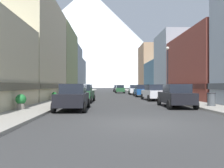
{
  "coord_description": "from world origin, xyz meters",
  "views": [
    {
      "loc": [
        -1.6,
        -9.64,
        1.67
      ],
      "look_at": [
        -0.37,
        30.65,
        1.94
      ],
      "focal_mm": 35.3,
      "sensor_mm": 36.0,
      "label": 1
    }
  ],
  "objects_px": {
    "car_left_0": "(73,97)",
    "potted_plant_1": "(62,93)",
    "potted_plant_2": "(54,96)",
    "pedestrian_0": "(156,91)",
    "car_driving_0": "(120,89)",
    "trash_bin_right": "(211,99)",
    "car_left_1": "(83,93)",
    "streetlamp_right": "(168,65)",
    "car_driving_1": "(117,88)",
    "car_right_1": "(153,92)",
    "car_right_2": "(141,91)",
    "car_right_0": "(176,96)",
    "car_right_3": "(134,90)",
    "potted_plant_0": "(21,101)"
  },
  "relations": [
    {
      "from": "car_left_1",
      "to": "streetlamp_right",
      "type": "relative_size",
      "value": 0.76
    },
    {
      "from": "potted_plant_2",
      "to": "pedestrian_0",
      "type": "bearing_deg",
      "value": 38.62
    },
    {
      "from": "car_right_0",
      "to": "potted_plant_1",
      "type": "xyz_separation_m",
      "value": [
        -10.8,
        10.98,
        -0.19
      ]
    },
    {
      "from": "car_left_0",
      "to": "streetlamp_right",
      "type": "xyz_separation_m",
      "value": [
        9.15,
        9.16,
        3.09
      ]
    },
    {
      "from": "car_left_1",
      "to": "streetlamp_right",
      "type": "distance_m",
      "value": 9.91
    },
    {
      "from": "car_driving_0",
      "to": "potted_plant_2",
      "type": "bearing_deg",
      "value": -109.1
    },
    {
      "from": "trash_bin_right",
      "to": "car_driving_1",
      "type": "bearing_deg",
      "value": 96.36
    },
    {
      "from": "car_left_0",
      "to": "streetlamp_right",
      "type": "distance_m",
      "value": 13.31
    },
    {
      "from": "potted_plant_0",
      "to": "pedestrian_0",
      "type": "bearing_deg",
      "value": 56.18
    },
    {
      "from": "car_right_2",
      "to": "car_right_3",
      "type": "height_order",
      "value": "same"
    },
    {
      "from": "car_right_3",
      "to": "potted_plant_2",
      "type": "distance_m",
      "value": 20.46
    },
    {
      "from": "car_driving_1",
      "to": "pedestrian_0",
      "type": "xyz_separation_m",
      "value": [
        4.65,
        -24.84,
        -0.05
      ]
    },
    {
      "from": "car_left_0",
      "to": "car_right_1",
      "type": "distance_m",
      "value": 12.07
    },
    {
      "from": "trash_bin_right",
      "to": "car_left_0",
      "type": "bearing_deg",
      "value": -173.76
    },
    {
      "from": "trash_bin_right",
      "to": "potted_plant_1",
      "type": "distance_m",
      "value": 17.55
    },
    {
      "from": "streetlamp_right",
      "to": "pedestrian_0",
      "type": "bearing_deg",
      "value": 84.71
    },
    {
      "from": "car_driving_0",
      "to": "pedestrian_0",
      "type": "bearing_deg",
      "value": -71.93
    },
    {
      "from": "pedestrian_0",
      "to": "streetlamp_right",
      "type": "distance_m",
      "value": 10.25
    },
    {
      "from": "trash_bin_right",
      "to": "pedestrian_0",
      "type": "relative_size",
      "value": 0.64
    },
    {
      "from": "potted_plant_0",
      "to": "potted_plant_1",
      "type": "bearing_deg",
      "value": 90.0
    },
    {
      "from": "car_right_0",
      "to": "streetlamp_right",
      "type": "bearing_deg",
      "value": 78.52
    },
    {
      "from": "potted_plant_1",
      "to": "potted_plant_2",
      "type": "distance_m",
      "value": 4.21
    },
    {
      "from": "car_right_1",
      "to": "car_driving_1",
      "type": "relative_size",
      "value": 1.02
    },
    {
      "from": "car_driving_0",
      "to": "pedestrian_0",
      "type": "distance_m",
      "value": 14.99
    },
    {
      "from": "car_left_1",
      "to": "trash_bin_right",
      "type": "bearing_deg",
      "value": -29.91
    },
    {
      "from": "car_driving_0",
      "to": "potted_plant_1",
      "type": "xyz_separation_m",
      "value": [
        -8.6,
        -20.63,
        -0.19
      ]
    },
    {
      "from": "car_left_0",
      "to": "potted_plant_1",
      "type": "relative_size",
      "value": 4.33
    },
    {
      "from": "car_driving_0",
      "to": "trash_bin_right",
      "type": "height_order",
      "value": "car_driving_0"
    },
    {
      "from": "car_right_2",
      "to": "car_left_0",
      "type": "bearing_deg",
      "value": -113.02
    },
    {
      "from": "car_left_1",
      "to": "car_right_2",
      "type": "xyz_separation_m",
      "value": [
        7.6,
        10.94,
        0.0
      ]
    },
    {
      "from": "car_right_1",
      "to": "potted_plant_2",
      "type": "relative_size",
      "value": 5.43
    },
    {
      "from": "potted_plant_1",
      "to": "trash_bin_right",
      "type": "bearing_deg",
      "value": -40.47
    },
    {
      "from": "car_right_0",
      "to": "trash_bin_right",
      "type": "bearing_deg",
      "value": -9.12
    },
    {
      "from": "trash_bin_right",
      "to": "pedestrian_0",
      "type": "bearing_deg",
      "value": 90.32
    },
    {
      "from": "trash_bin_right",
      "to": "pedestrian_0",
      "type": "xyz_separation_m",
      "value": [
        -0.1,
        17.77,
        0.2
      ]
    },
    {
      "from": "car_right_1",
      "to": "streetlamp_right",
      "type": "xyz_separation_m",
      "value": [
        1.55,
        -0.21,
        3.09
      ]
    },
    {
      "from": "trash_bin_right",
      "to": "car_driving_0",
      "type": "bearing_deg",
      "value": 98.44
    },
    {
      "from": "car_left_0",
      "to": "potted_plant_0",
      "type": "xyz_separation_m",
      "value": [
        -3.2,
        -0.9,
        -0.22
      ]
    },
    {
      "from": "pedestrian_0",
      "to": "car_right_1",
      "type": "bearing_deg",
      "value": -104.43
    },
    {
      "from": "car_right_3",
      "to": "potted_plant_0",
      "type": "relative_size",
      "value": 4.6
    },
    {
      "from": "car_right_3",
      "to": "potted_plant_0",
      "type": "height_order",
      "value": "car_right_3"
    },
    {
      "from": "car_left_1",
      "to": "car_right_0",
      "type": "distance_m",
      "value": 9.34
    },
    {
      "from": "car_left_0",
      "to": "car_right_2",
      "type": "xyz_separation_m",
      "value": [
        7.6,
        17.89,
        0.0
      ]
    },
    {
      "from": "car_left_0",
      "to": "streetlamp_right",
      "type": "bearing_deg",
      "value": 45.04
    },
    {
      "from": "car_driving_1",
      "to": "streetlamp_right",
      "type": "relative_size",
      "value": 0.75
    },
    {
      "from": "car_right_2",
      "to": "streetlamp_right",
      "type": "distance_m",
      "value": 9.38
    },
    {
      "from": "car_right_0",
      "to": "potted_plant_2",
      "type": "height_order",
      "value": "car_right_0"
    },
    {
      "from": "car_right_0",
      "to": "potted_plant_0",
      "type": "height_order",
      "value": "car_right_0"
    },
    {
      "from": "potted_plant_2",
      "to": "car_driving_1",
      "type": "bearing_deg",
      "value": 76.36
    },
    {
      "from": "car_driving_1",
      "to": "car_right_2",
      "type": "bearing_deg",
      "value": -85.13
    }
  ]
}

